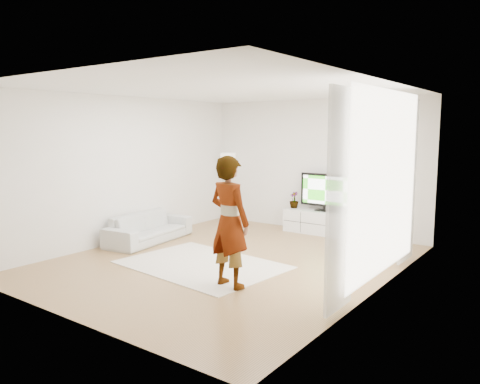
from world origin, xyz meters
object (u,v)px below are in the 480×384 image
Objects in this scene: media_console at (324,223)px; player at (229,222)px; rug at (202,265)px; sofa at (149,228)px; floor_lamp at (228,164)px; television at (326,191)px.

player is (0.40, -3.78, 0.68)m from media_console.
player is (1.00, -0.57, 0.91)m from rug.
floor_lamp is at bearing -8.15° from sofa.
sofa reaches higher than rug.
player is 4.68m from floor_lamp.
television is 0.59× the size of sofa.
floor_lamp reaches higher than media_console.
television is 0.62× the size of player.
player is at bearing -29.73° from rug.
rug is 1.38× the size of player.
media_console is 0.69× the size of rug.
television reaches higher than rug.
sofa is (-1.88, 0.62, 0.27)m from rug.
floor_lamp is (0.03, 2.49, 1.10)m from sofa.
media_console is at bearing -90.00° from television.
player is at bearing -83.92° from media_console.
player reaches higher than floor_lamp.
media_console is 1.53× the size of television.
floor_lamp reaches higher than rug.
sofa is 1.16× the size of floor_lamp.
media_console is at bearing 2.36° from floor_lamp.
television is 3.41m from rug.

